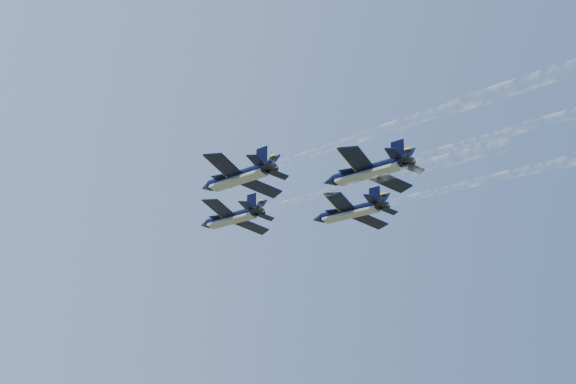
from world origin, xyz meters
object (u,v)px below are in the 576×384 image
jet_left (237,177)px  jet_right (349,212)px  jet_lead (231,218)px  jet_slot (367,171)px

jet_left → jet_right: 21.19m
jet_lead → jet_right: 17.17m
jet_lead → jet_slot: size_ratio=1.00×
jet_left → jet_right: same height
jet_right → jet_slot: same height
jet_left → jet_lead: bearing=55.2°
jet_right → jet_lead: bearing=128.5°
jet_lead → jet_left: (-7.55, -16.68, 0.00)m
jet_lead → jet_slot: 27.05m
jet_left → jet_slot: size_ratio=1.00×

